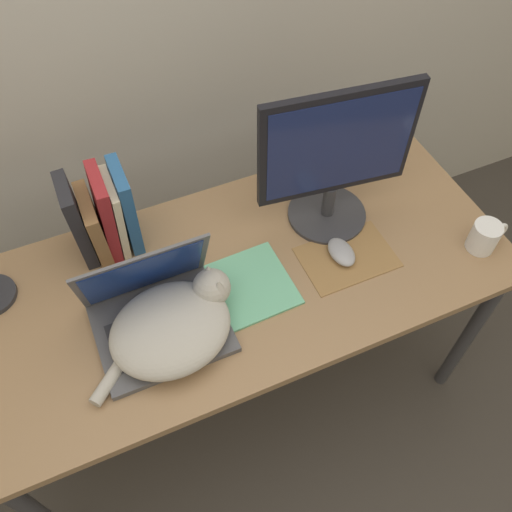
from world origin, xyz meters
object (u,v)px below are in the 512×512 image
at_px(computer_mouse, 341,252).
at_px(book_row, 102,216).
at_px(laptop, 156,312).
at_px(cat, 174,325).
at_px(mug, 485,236).
at_px(external_monitor, 335,159).
at_px(notepad, 249,286).

xyz_separation_m(computer_mouse, book_row, (-0.57, 0.30, 0.10)).
distance_m(laptop, cat, 0.06).
relative_size(computer_mouse, mug, 0.88).
bearing_deg(computer_mouse, book_row, 152.45).
distance_m(computer_mouse, book_row, 0.65).
bearing_deg(cat, mug, -4.72).
bearing_deg(mug, external_monitor, 141.11).
bearing_deg(computer_mouse, laptop, 179.95).
height_order(computer_mouse, notepad, computer_mouse).
relative_size(laptop, book_row, 1.26).
bearing_deg(book_row, laptop, -81.26).
xyz_separation_m(cat, computer_mouse, (0.50, 0.06, -0.04)).
distance_m(laptop, external_monitor, 0.61).
bearing_deg(notepad, laptop, -178.21).
height_order(computer_mouse, book_row, book_row).
relative_size(laptop, mug, 2.74).
distance_m(computer_mouse, notepad, 0.27).
bearing_deg(mug, computer_mouse, 161.34).
xyz_separation_m(cat, mug, (0.87, -0.07, -0.01)).
bearing_deg(cat, laptop, 117.45).
bearing_deg(laptop, notepad, 1.79).
height_order(external_monitor, notepad, external_monitor).
relative_size(cat, external_monitor, 0.94).
xyz_separation_m(laptop, notepad, (0.25, 0.01, -0.05)).
xyz_separation_m(external_monitor, book_row, (-0.61, 0.15, -0.11)).
relative_size(external_monitor, book_row, 1.70).
relative_size(cat, mug, 3.46).
bearing_deg(notepad, computer_mouse, -1.76).
bearing_deg(external_monitor, notepad, -155.57).
relative_size(cat, book_row, 1.59).
distance_m(external_monitor, mug, 0.47).
distance_m(external_monitor, notepad, 0.40).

